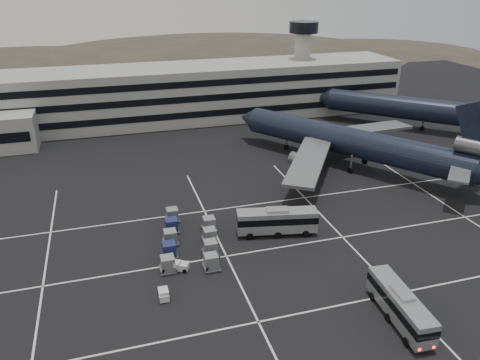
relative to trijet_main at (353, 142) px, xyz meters
name	(u,v)px	position (x,y,z in m)	size (l,w,h in m)	color
ground	(277,265)	(-26.89, -28.66, -5.25)	(260.00, 260.00, 0.00)	black
lane_markings	(281,261)	(-25.94, -27.93, -5.24)	(90.00, 55.62, 0.01)	silver
terminal	(171,95)	(-29.84, 42.49, 1.68)	(125.00, 26.00, 24.00)	gray
hills	(185,84)	(-8.90, 141.34, -17.32)	(352.00, 180.00, 44.00)	#38332B
trijet_main	(353,142)	(0.00, 0.00, 0.00)	(40.45, 50.56, 18.08)	black
trijet_far	(429,110)	(29.46, 15.60, 0.18)	(44.94, 44.34, 18.08)	black
bus_near	(400,304)	(-17.50, -42.78, -3.08)	(3.51, 11.38, 3.96)	gray
bus_far	(277,220)	(-24.00, -20.86, -2.92)	(12.35, 5.13, 4.25)	gray
tug_a	(164,294)	(-42.55, -31.42, -4.63)	(1.37, 2.22, 1.39)	silver
tug_b	(180,266)	(-39.58, -26.06, -4.58)	(2.71, 2.32, 1.50)	silver
uld_cluster	(188,239)	(-37.48, -20.31, -4.22)	(10.29, 17.49, 2.12)	#2D2D30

